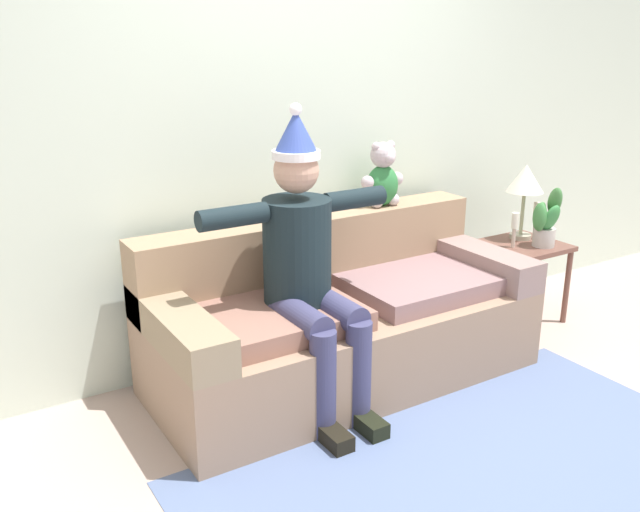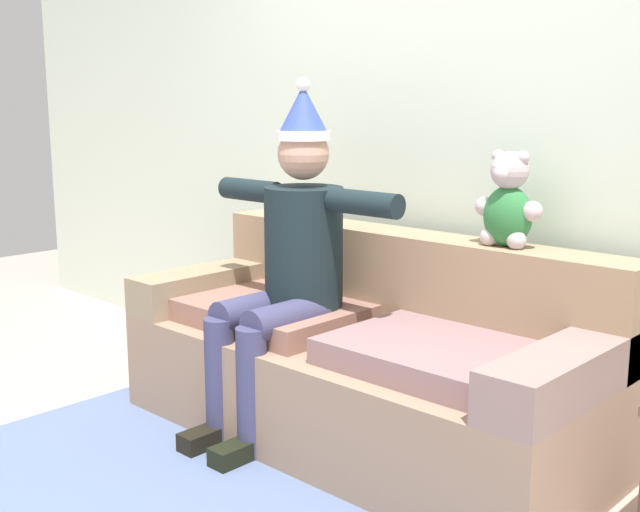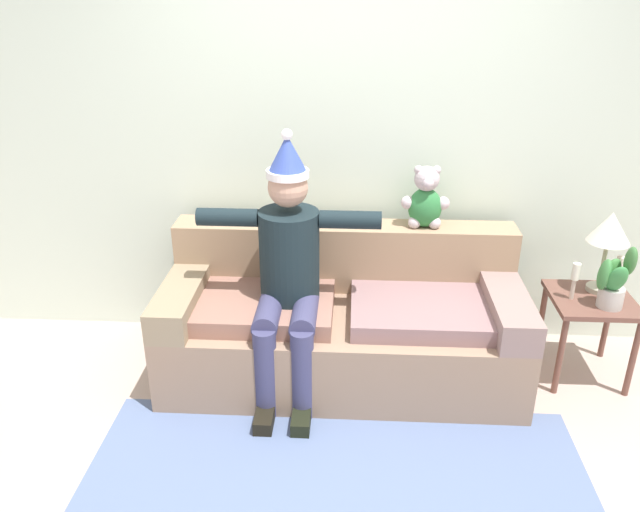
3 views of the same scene
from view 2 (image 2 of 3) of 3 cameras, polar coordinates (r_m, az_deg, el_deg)
name	(u,v)px [view 2 (image 2 of 3)]	position (r m, az deg, el deg)	size (l,w,h in m)	color
back_wall	(446,116)	(3.64, 9.02, 9.90)	(7.00, 0.10, 2.70)	silver
couch	(367,361)	(3.40, 3.40, -7.53)	(2.09, 0.90, 0.85)	#977861
person_seated	(288,257)	(3.37, -2.30, -0.07)	(1.02, 0.77, 1.51)	black
teddy_bear	(508,204)	(3.20, 13.36, 3.69)	(0.29, 0.17, 0.38)	#2F793D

